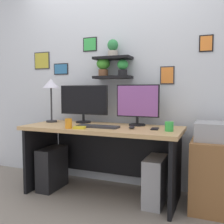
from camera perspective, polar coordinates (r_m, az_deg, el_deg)
ground_plane at (r=2.94m, az=-2.28°, el=-17.83°), size 8.00×8.00×0.00m
back_wall_assembly at (r=3.13m, az=0.95°, el=8.88°), size 4.40×0.24×2.70m
desk at (r=2.83m, az=-1.85°, el=-7.23°), size 1.68×0.68×0.75m
monitor_left at (r=3.06m, az=-6.32°, el=2.23°), size 0.61×0.18×0.44m
monitor_right at (r=2.81m, az=5.69°, el=1.88°), size 0.48×0.18×0.45m
keyboard at (r=2.66m, az=-3.06°, el=-3.22°), size 0.44×0.14×0.02m
computer_mouse at (r=2.56m, az=4.40°, el=-3.42°), size 0.06×0.09×0.03m
desk_lamp at (r=3.17m, az=-13.38°, el=5.48°), size 0.20×0.20×0.52m
cell_phone at (r=2.57m, az=9.49°, el=-3.68°), size 0.08×0.15×0.01m
coffee_mug at (r=2.46m, az=12.57°, el=-3.14°), size 0.08×0.08×0.09m
pen_cup at (r=2.62m, az=-9.63°, el=-2.52°), size 0.07×0.07×0.10m
scissors_tray at (r=2.59m, az=-7.23°, el=-3.44°), size 0.14×0.11×0.02m
drawer_cabinet at (r=2.68m, az=21.88°, el=-12.88°), size 0.44×0.50×0.66m
printer at (r=2.59m, az=22.16°, el=-4.04°), size 0.38×0.34×0.17m
computer_tower_left at (r=3.11m, az=-13.10°, el=-12.02°), size 0.18×0.40×0.48m
computer_tower_right at (r=2.68m, az=9.58°, el=-14.80°), size 0.18×0.40×0.47m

